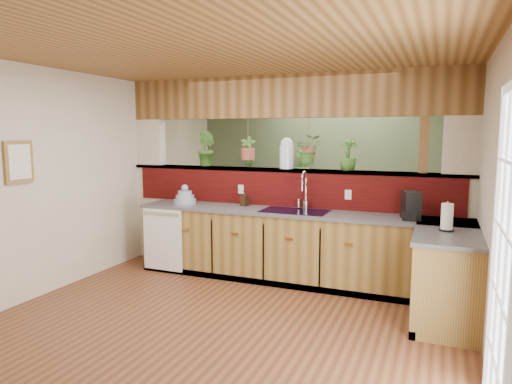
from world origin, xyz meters
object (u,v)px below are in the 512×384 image
at_px(coffee_maker, 411,206).
at_px(faucet, 304,189).
at_px(soap_dispenser, 245,198).
at_px(glass_jar, 287,153).
at_px(dish_stack, 185,198).
at_px(paper_towel, 447,218).
at_px(shelving_console, 276,209).

bearing_deg(coffee_maker, faucet, 154.38).
distance_m(soap_dispenser, coffee_maker, 2.10).
bearing_deg(glass_jar, dish_stack, -163.34).
xyz_separation_m(paper_towel, glass_jar, (-1.96, 0.92, 0.56)).
relative_size(dish_stack, shelving_console, 0.18).
xyz_separation_m(coffee_maker, glass_jar, (-1.59, 0.41, 0.55)).
bearing_deg(faucet, soap_dispenser, -179.58).
xyz_separation_m(dish_stack, glass_jar, (1.31, 0.39, 0.61)).
height_order(faucet, paper_towel, faucet).
xyz_separation_m(dish_stack, coffee_maker, (2.90, -0.02, 0.06)).
distance_m(faucet, glass_jar, 0.58).
distance_m(dish_stack, paper_towel, 3.32).
bearing_deg(dish_stack, glass_jar, 16.66).
height_order(soap_dispenser, paper_towel, paper_towel).
distance_m(soap_dispenser, shelving_console, 2.21).
bearing_deg(faucet, glass_jar, 144.69).
xyz_separation_m(coffee_maker, shelving_console, (-2.40, 2.31, -0.55)).
xyz_separation_m(soap_dispenser, glass_jar, (0.50, 0.23, 0.59)).
distance_m(paper_towel, glass_jar, 2.24).
distance_m(coffee_maker, shelving_console, 3.38).
height_order(paper_towel, shelving_console, paper_towel).
xyz_separation_m(dish_stack, soap_dispenser, (0.81, 0.17, 0.02)).
relative_size(soap_dispenser, shelving_console, 0.12).
bearing_deg(soap_dispenser, dish_stack, -168.49).
distance_m(glass_jar, shelving_console, 2.34).
distance_m(dish_stack, coffee_maker, 2.91).
relative_size(glass_jar, shelving_console, 0.24).
height_order(dish_stack, shelving_console, dish_stack).
height_order(faucet, coffee_maker, faucet).
bearing_deg(glass_jar, shelving_console, 113.12).
height_order(coffee_maker, shelving_console, coffee_maker).
xyz_separation_m(faucet, glass_jar, (-0.31, 0.22, 0.43)).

